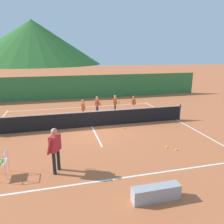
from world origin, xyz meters
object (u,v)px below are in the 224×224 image
instructor (55,146)px  tennis_ball_4 (176,150)px  student_2 (115,103)px  tennis_ball_2 (154,126)px  student_0 (83,108)px  student_1 (97,104)px  tennis_ball_0 (167,147)px  tennis_ball_1 (174,127)px  courtside_bench (156,193)px  tennis_ball_3 (51,151)px  tennis_net (92,119)px  tennis_ball_5 (124,128)px  student_3 (134,103)px

instructor → tennis_ball_4: size_ratio=25.37×
student_2 → tennis_ball_2: student_2 is taller
student_0 → tennis_ball_2: size_ratio=19.83×
student_1 → student_2: student_2 is taller
student_0 → tennis_ball_0: (3.23, -5.48, -0.78)m
tennis_ball_1 → tennis_ball_2: 1.17m
instructor → courtside_bench: instructor is taller
student_0 → tennis_ball_0: student_0 is taller
tennis_ball_1 → courtside_bench: bearing=-124.3°
tennis_ball_1 → tennis_ball_3: same height
tennis_ball_3 → tennis_net: bearing=51.8°
tennis_ball_3 → tennis_ball_5: bearing=28.1°
student_2 → student_1: bearing=178.8°
tennis_ball_2 → tennis_ball_4: (-0.47, -3.34, 0.00)m
student_0 → courtside_bench: bearing=-82.9°
student_1 → courtside_bench: (-0.02, -9.65, -0.57)m
tennis_ball_2 → tennis_ball_0: bearing=-104.1°
student_0 → tennis_ball_1: bearing=-30.2°
instructor → tennis_ball_5: (3.86, 3.95, -1.00)m
tennis_ball_1 → tennis_ball_5: (-3.00, 0.53, 0.00)m
tennis_ball_0 → tennis_ball_5: same height
student_2 → tennis_ball_3: (-4.45, -5.45, -0.78)m
student_1 → tennis_ball_4: (2.40, -6.71, -0.77)m
tennis_ball_4 → tennis_ball_2: bearing=82.0°
tennis_net → student_1: bearing=72.2°
student_1 → student_0: bearing=-141.4°
student_3 → tennis_ball_3: student_3 is taller
student_2 → tennis_net: bearing=-130.5°
student_2 → tennis_ball_4: bearing=-80.8°
tennis_ball_5 → tennis_net: bearing=156.2°
student_3 → tennis_ball_4: size_ratio=18.07×
tennis_net → student_0: student_0 is taller
tennis_net → tennis_ball_4: 5.30m
tennis_net → student_2: bearing=49.5°
student_2 → tennis_ball_3: size_ratio=19.98×
tennis_ball_0 → courtside_bench: size_ratio=0.05×
courtside_bench → tennis_ball_5: bearing=81.3°
tennis_ball_0 → tennis_ball_3: same height
student_2 → student_3: bearing=-1.0°
student_0 → tennis_ball_3: bearing=-113.8°
tennis_ball_4 → student_1: bearing=109.7°
student_2 → tennis_ball_5: bearing=-96.4°
student_1 → courtside_bench: bearing=-90.1°
instructor → student_0: size_ratio=1.28×
student_0 → student_3: (3.81, 0.83, -0.07)m
tennis_ball_0 → student_1: bearing=108.4°
student_1 → tennis_ball_5: 3.52m
student_0 → courtside_bench: 8.85m
student_0 → tennis_ball_3: size_ratio=19.83×
student_0 → student_2: 2.57m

